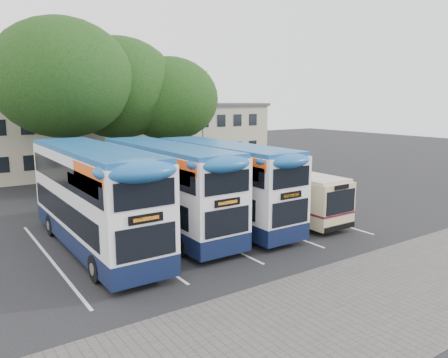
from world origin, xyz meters
name	(u,v)px	position (x,y,z in m)	size (l,w,h in m)	color
ground	(320,244)	(0.00, 0.00, 0.00)	(120.00, 120.00, 0.00)	black
paving_strip	(387,294)	(-2.00, -5.00, 0.01)	(40.00, 6.00, 0.01)	#595654
bay_lines	(195,231)	(-3.75, 5.00, 0.01)	(14.12, 11.00, 0.01)	silver
depot_building	(111,136)	(0.00, 26.99, 3.15)	(32.40, 8.40, 6.20)	#AEAA8C
lamp_post	(203,117)	(6.00, 19.97, 5.08)	(0.25, 1.05, 9.06)	gray
tree_left	(62,78)	(-6.70, 17.02, 7.95)	(9.27, 9.27, 11.90)	black
tree_mid	(118,88)	(-2.17, 18.80, 7.42)	(8.91, 8.91, 11.22)	black
tree_right	(169,99)	(1.52, 17.71, 6.60)	(7.67, 7.67, 9.87)	black
bus_dd_left	(93,194)	(-8.72, 5.23, 2.51)	(2.65, 10.95, 4.56)	#0F1838
bus_dd_mid	(166,184)	(-4.91, 5.74, 2.43)	(2.56, 10.58, 4.41)	#0F1838
bus_dd_right	(223,180)	(-1.74, 5.37, 2.37)	(2.51, 10.34, 4.31)	#0F1838
bus_single	(279,190)	(1.78, 4.95, 1.51)	(2.27, 8.94, 2.66)	#D1BF8B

